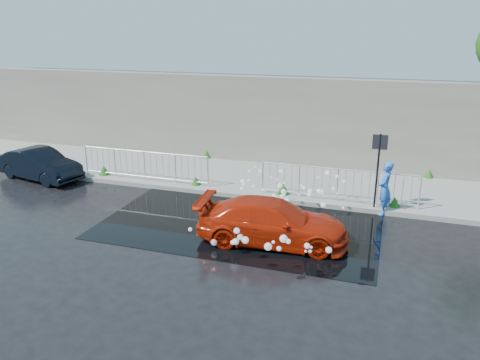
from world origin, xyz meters
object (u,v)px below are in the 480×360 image
object	(u,v)px
sign_post	(378,159)
person	(385,188)
red_car	(273,222)
dark_car	(40,164)

from	to	relation	value
sign_post	person	xyz separation A→B (m)	(0.27, -0.10, -0.88)
person	red_car	bearing A→B (deg)	-39.03
dark_car	person	bearing A→B (deg)	-76.34
dark_car	red_car	bearing A→B (deg)	-93.09
red_car	person	world-z (taller)	person
sign_post	person	world-z (taller)	sign_post
red_car	person	bearing A→B (deg)	-47.64
sign_post	dark_car	distance (m)	12.33
red_car	dark_car	world-z (taller)	red_car
red_car	dark_car	xyz separation A→B (m)	(-9.78, 2.61, -0.00)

